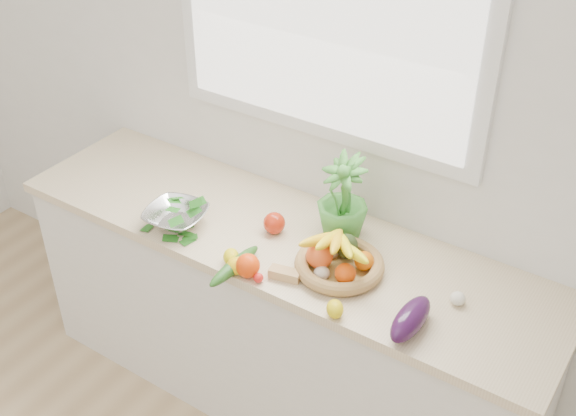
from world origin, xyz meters
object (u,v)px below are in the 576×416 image
Objects in this scene: apple at (274,223)px; fruit_basket at (339,260)px; colander_with_spinach at (176,213)px; cucumber at (234,266)px; eggplant at (411,319)px; potted_herb at (343,198)px.

fruit_basket is (0.32, -0.06, 0.01)m from apple.
cucumber is at bearing -15.34° from colander_with_spinach.
potted_herb is at bearing 144.07° from eggplant.
potted_herb is at bearing 117.58° from fruit_basket.
eggplant is 0.37m from fruit_basket.
eggplant is 0.66m from cucumber.
eggplant is 0.56m from potted_herb.
eggplant is at bearing 6.67° from cucumber.
cucumber is at bearing -117.82° from potted_herb.
cucumber is at bearing -173.33° from eggplant.
colander_with_spinach is at bearing 164.66° from cucumber.
potted_herb is 0.65m from colander_with_spinach.
eggplant is 1.01m from colander_with_spinach.
fruit_basket is at bearing -62.42° from potted_herb.
apple is at bearing 163.43° from eggplant.
potted_herb is (0.21, 0.40, 0.15)m from cucumber.
fruit_basket is at bearing 9.69° from colander_with_spinach.
cucumber is (-0.65, -0.08, -0.02)m from eggplant.
colander_with_spinach reaches higher than cucumber.
colander_with_spinach reaches higher than apple.
eggplant is 0.87× the size of colander_with_spinach.
apple is 0.20× the size of fruit_basket.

